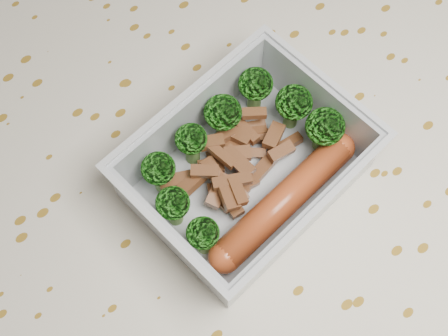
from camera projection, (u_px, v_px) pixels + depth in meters
ground_plane at (225, 335)px, 1.18m from camera, size 4.00×4.00×0.00m
dining_table at (226, 227)px, 0.57m from camera, size 1.40×0.90×0.75m
tablecloth at (226, 208)px, 0.52m from camera, size 1.46×0.96×0.19m
lunch_container at (246, 171)px, 0.47m from camera, size 0.18×0.15×0.06m
broccoli_florets at (238, 139)px, 0.46m from camera, size 0.15×0.09×0.05m
meat_pile at (235, 161)px, 0.48m from camera, size 0.11×0.07×0.03m
sausage at (284, 201)px, 0.46m from camera, size 0.15×0.04×0.02m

